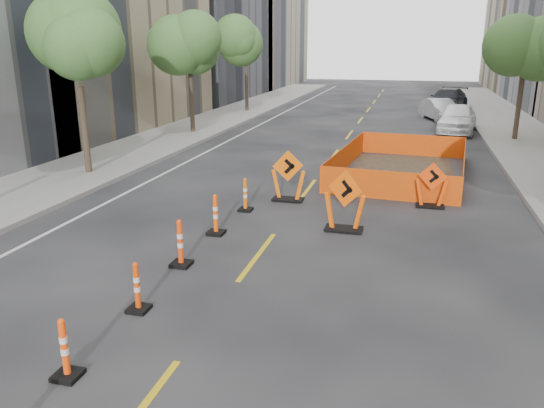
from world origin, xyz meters
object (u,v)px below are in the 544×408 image
(channelizer_2, at_px, (64,349))
(chevron_sign_right, at_px, (432,185))
(channelizer_5, at_px, (216,215))
(channelizer_4, at_px, (180,243))
(chevron_sign_left, at_px, (288,176))
(parked_car_near, at_px, (457,118))
(channelizer_6, at_px, (245,195))
(channelizer_3, at_px, (137,287))
(parked_car_far, at_px, (447,100))
(chevron_sign_center, at_px, (345,201))
(parked_car_mid, at_px, (440,110))

(channelizer_2, height_order, chevron_sign_right, chevron_sign_right)
(channelizer_5, relative_size, chevron_sign_right, 0.77)
(channelizer_4, relative_size, channelizer_5, 1.01)
(chevron_sign_left, height_order, parked_car_near, chevron_sign_left)
(channelizer_5, bearing_deg, chevron_sign_right, 35.68)
(channelizer_4, xyz_separation_m, channelizer_6, (0.16, 4.28, -0.05))
(channelizer_3, bearing_deg, channelizer_2, -90.36)
(channelizer_6, distance_m, parked_car_far, 28.41)
(parked_car_near, bearing_deg, chevron_sign_center, -94.26)
(channelizer_5, height_order, chevron_sign_left, chevron_sign_left)
(channelizer_6, bearing_deg, chevron_sign_center, -18.18)
(channelizer_3, xyz_separation_m, channelizer_6, (0.06, 6.43, 0.01))
(channelizer_5, relative_size, channelizer_6, 1.08)
(channelizer_4, bearing_deg, channelizer_5, 89.28)
(channelizer_4, relative_size, parked_car_far, 0.20)
(channelizer_2, bearing_deg, channelizer_5, 90.52)
(channelizer_3, height_order, chevron_sign_center, chevron_sign_center)
(parked_car_far, bearing_deg, channelizer_6, -89.95)
(channelizer_4, height_order, channelizer_5, channelizer_4)
(parked_car_far, bearing_deg, parked_car_near, -75.49)
(channelizer_6, xyz_separation_m, chevron_sign_center, (3.07, -1.01, 0.33))
(chevron_sign_center, bearing_deg, parked_car_far, 106.29)
(chevron_sign_left, relative_size, parked_car_far, 0.29)
(channelizer_2, distance_m, channelizer_3, 2.14)
(channelizer_3, distance_m, channelizer_4, 2.15)
(channelizer_2, bearing_deg, parked_car_mid, 78.19)
(channelizer_2, distance_m, parked_car_far, 36.78)
(channelizer_3, relative_size, chevron_sign_center, 0.59)
(parked_car_mid, bearing_deg, chevron_sign_right, -112.72)
(chevron_sign_right, bearing_deg, channelizer_6, -149.01)
(channelizer_3, relative_size, channelizer_6, 0.98)
(channelizer_5, distance_m, parked_car_mid, 25.04)
(chevron_sign_right, bearing_deg, parked_car_far, 98.74)
(chevron_sign_left, bearing_deg, channelizer_3, -122.54)
(channelizer_2, xyz_separation_m, channelizer_4, (-0.09, 4.28, 0.06))
(channelizer_5, bearing_deg, chevron_sign_left, 72.44)
(channelizer_2, height_order, chevron_sign_left, chevron_sign_left)
(parked_car_near, bearing_deg, channelizer_5, -102.34)
(channelizer_5, relative_size, chevron_sign_center, 0.65)
(parked_car_mid, bearing_deg, channelizer_2, -121.72)
(chevron_sign_right, distance_m, parked_car_near, 15.31)
(parked_car_mid, bearing_deg, channelizer_3, -122.56)
(channelizer_3, xyz_separation_m, channelizer_5, (-0.07, 4.28, 0.05))
(channelizer_5, xyz_separation_m, chevron_sign_right, (5.47, 3.92, 0.16))
(channelizer_2, height_order, chevron_sign_center, chevron_sign_center)
(channelizer_4, bearing_deg, chevron_sign_right, 47.84)
(channelizer_5, height_order, parked_car_far, parked_car_far)
(chevron_sign_left, relative_size, chevron_sign_center, 0.98)
(channelizer_6, bearing_deg, chevron_sign_right, 18.47)
(parked_car_far, bearing_deg, channelizer_5, -89.19)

